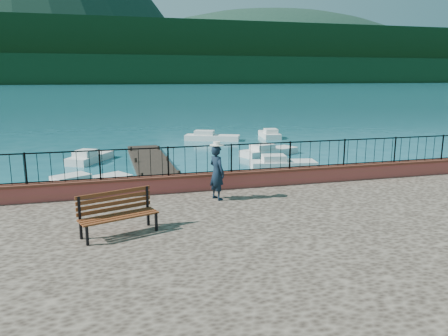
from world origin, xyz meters
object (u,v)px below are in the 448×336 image
boat_0 (85,181)px  boat_3 (90,155)px  boat_4 (212,135)px  boat_2 (269,149)px  boat_5 (269,133)px  park_bench (119,222)px  person (217,173)px  boat_1 (283,161)px

boat_0 → boat_3: (0.07, 6.86, 0.00)m
boat_4 → boat_2: bearing=-52.0°
boat_3 → boat_5: bearing=-33.0°
boat_0 → boat_3: 6.86m
park_bench → person: (3.14, 2.41, 0.55)m
park_bench → boat_5: park_bench is taller
boat_2 → boat_5: (3.11, 7.94, 0.00)m
boat_2 → boat_4: same height
boat_1 → boat_0: bearing=-159.5°
boat_4 → boat_5: 5.08m
park_bench → boat_1: bearing=32.1°
person → boat_0: (-4.33, 7.20, -1.67)m
park_bench → boat_5: size_ratio=0.61×
park_bench → boat_0: bearing=78.2°
park_bench → boat_3: 16.55m
boat_1 → boat_3: size_ratio=1.04×
park_bench → boat_0: size_ratio=0.46×
park_bench → boat_0: (-1.19, 9.62, -1.12)m
park_bench → boat_1: 14.81m
boat_5 → boat_3: bearing=125.5°
boat_0 → boat_3: size_ratio=1.26×
boat_3 → boat_4: same height
person → boat_2: person is taller
park_bench → boat_5: 27.02m
boat_3 → boat_4: size_ratio=0.80×
boat_0 → boat_1: size_ratio=1.21×
boat_2 → boat_5: same height
park_bench → boat_1: size_ratio=0.56×
boat_4 → boat_1: bearing=-60.8°
park_bench → boat_0: park_bench is taller
person → boat_0: 8.57m
park_bench → boat_3: (-1.12, 16.47, -1.12)m
park_bench → person: bearing=18.7°
person → boat_5: person is taller
person → boat_4: (4.99, 20.74, -1.67)m
park_bench → boat_2: bearing=38.3°
boat_2 → boat_0: bearing=-172.3°
boat_2 → boat_3: bearing=155.3°
boat_3 → boat_4: (9.24, 6.68, 0.00)m
boat_1 → person: bearing=-113.8°
boat_0 → boat_4: 16.43m
boat_1 → boat_4: (-1.18, 11.68, 0.00)m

